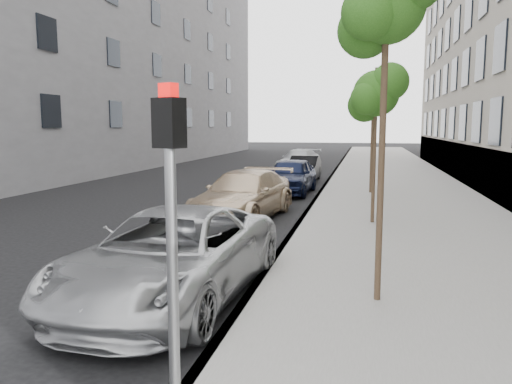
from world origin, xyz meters
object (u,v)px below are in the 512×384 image
(signal_pole, at_px, (171,218))
(sedan_black, at_px, (304,169))
(tree_near, at_px, (389,6))
(tree_mid, at_px, (377,94))
(suv, at_px, (243,195))
(minivan, at_px, (172,255))
(sedan_rear, at_px, (299,161))
(sedan_blue, at_px, (291,176))
(tree_far, at_px, (374,94))

(signal_pole, xyz_separation_m, sedan_black, (-1.44, 21.59, -1.40))
(tree_near, distance_m, tree_mid, 6.56)
(suv, bearing_deg, tree_mid, 1.12)
(minivan, relative_size, sedan_rear, 1.12)
(sedan_black, relative_size, sedan_rear, 0.84)
(sedan_blue, relative_size, sedan_black, 1.11)
(sedan_black, bearing_deg, signal_pole, -85.67)
(sedan_blue, height_order, sedan_rear, sedan_blue)
(suv, bearing_deg, sedan_blue, 92.84)
(sedan_black, bearing_deg, sedan_rear, 100.68)
(tree_far, height_order, sedan_black, tree_far)
(tree_mid, relative_size, minivan, 0.83)
(minivan, distance_m, sedan_black, 18.07)
(minivan, distance_m, sedan_rear, 23.54)
(tree_far, relative_size, minivan, 0.89)
(minivan, relative_size, sedan_black, 1.33)
(tree_mid, bearing_deg, tree_far, 90.00)
(tree_mid, xyz_separation_m, suv, (-3.91, 0.50, -2.99))
(tree_mid, bearing_deg, sedan_black, 106.42)
(tree_mid, distance_m, sedan_rear, 17.55)
(tree_mid, bearing_deg, minivan, -116.14)
(minivan, bearing_deg, sedan_rear, 96.02)
(tree_far, height_order, sedan_blue, tree_far)
(tree_far, distance_m, sedan_blue, 4.72)
(tree_mid, height_order, suv, tree_mid)
(minivan, height_order, suv, minivan)
(suv, height_order, sedan_rear, suv)
(tree_far, distance_m, sedan_black, 6.77)
(tree_far, distance_m, minivan, 14.10)
(signal_pole, distance_m, minivan, 4.03)
(sedan_blue, bearing_deg, sedan_black, 92.60)
(sedan_blue, height_order, sedan_black, sedan_blue)
(minivan, relative_size, sedan_blue, 1.20)
(tree_mid, bearing_deg, suv, 172.73)
(tree_far, relative_size, suv, 0.94)
(tree_mid, height_order, minivan, tree_mid)
(minivan, bearing_deg, sedan_black, 93.64)
(tree_far, bearing_deg, tree_mid, -90.00)
(signal_pole, bearing_deg, tree_near, 85.30)
(sedan_blue, bearing_deg, tree_mid, -60.28)
(minivan, bearing_deg, sedan_blue, 93.64)
(signal_pole, xyz_separation_m, suv, (-2.02, 10.80, -1.33))
(tree_far, distance_m, suv, 7.91)
(minivan, xyz_separation_m, sedan_blue, (0.00, 13.27, 0.02))
(signal_pole, xyz_separation_m, minivan, (-1.44, 3.53, -1.32))
(sedan_black, distance_m, sedan_rear, 5.54)
(sedan_rear, bearing_deg, tree_mid, -66.60)
(tree_near, distance_m, sedan_blue, 13.95)
(minivan, relative_size, suv, 1.05)
(tree_mid, distance_m, minivan, 8.12)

